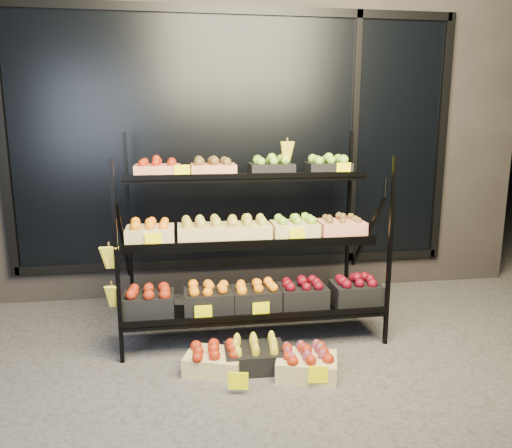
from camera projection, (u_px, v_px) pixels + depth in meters
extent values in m
plane|color=#514F4C|center=(263.00, 363.00, 3.68)|extent=(24.00, 24.00, 0.00)
cube|color=#2D2826|center=(226.00, 121.00, 5.83)|extent=(6.00, 2.00, 3.50)
cube|color=black|center=(236.00, 142.00, 4.89)|extent=(4.20, 0.04, 2.40)
cube|color=black|center=(238.00, 261.00, 5.12)|extent=(4.30, 0.06, 0.08)
cube|color=black|center=(236.00, 10.00, 4.62)|extent=(4.30, 0.06, 0.08)
cube|color=black|center=(3.00, 143.00, 4.55)|extent=(0.08, 0.06, 2.50)
cube|color=black|center=(441.00, 140.00, 5.19)|extent=(0.08, 0.06, 2.50)
cube|color=black|center=(354.00, 141.00, 5.05)|extent=(0.06, 0.06, 2.50)
cylinder|color=black|center=(385.00, 190.00, 5.18)|extent=(0.02, 0.02, 0.25)
cube|color=black|center=(117.00, 265.00, 3.54)|extent=(0.03, 0.03, 1.50)
cube|color=black|center=(390.00, 253.00, 3.85)|extent=(0.03, 0.03, 1.50)
cube|color=black|center=(129.00, 226.00, 4.47)|extent=(0.03, 0.03, 1.66)
cube|color=black|center=(348.00, 219.00, 4.78)|extent=(0.03, 0.03, 1.66)
cube|color=black|center=(256.00, 312.00, 3.96)|extent=(2.05, 0.42, 0.03)
cube|color=black|center=(260.00, 317.00, 3.76)|extent=(2.05, 0.02, 0.05)
cube|color=black|center=(250.00, 242.00, 4.15)|extent=(2.05, 0.40, 0.03)
cube|color=black|center=(253.00, 243.00, 3.96)|extent=(2.05, 0.02, 0.05)
cube|color=black|center=(245.00, 178.00, 4.34)|extent=(2.05, 0.40, 0.03)
cube|color=black|center=(248.00, 176.00, 4.15)|extent=(2.05, 0.02, 0.05)
cube|color=tan|center=(158.00, 171.00, 4.21)|extent=(0.38, 0.28, 0.11)
ellipsoid|color=#9F1B0B|center=(157.00, 161.00, 4.19)|extent=(0.32, 0.24, 0.07)
cube|color=tan|center=(213.00, 170.00, 4.28)|extent=(0.38, 0.28, 0.11)
ellipsoid|color=brown|center=(213.00, 161.00, 4.26)|extent=(0.32, 0.24, 0.07)
cube|color=black|center=(271.00, 170.00, 4.36)|extent=(0.38, 0.28, 0.11)
ellipsoid|color=#86C230|center=(271.00, 160.00, 4.34)|extent=(0.32, 0.24, 0.07)
cube|color=black|center=(328.00, 169.00, 4.44)|extent=(0.38, 0.28, 0.11)
ellipsoid|color=#86C230|center=(328.00, 159.00, 4.42)|extent=(0.32, 0.24, 0.07)
cube|color=#D8C27C|center=(150.00, 235.00, 4.01)|extent=(0.38, 0.28, 0.14)
ellipsoid|color=orange|center=(150.00, 223.00, 3.99)|extent=(0.32, 0.24, 0.07)
cube|color=#D8C27C|center=(201.00, 234.00, 4.07)|extent=(0.38, 0.28, 0.14)
ellipsoid|color=gold|center=(201.00, 222.00, 4.05)|extent=(0.32, 0.24, 0.07)
cube|color=#D8C27C|center=(247.00, 232.00, 4.13)|extent=(0.38, 0.28, 0.14)
ellipsoid|color=gold|center=(247.00, 220.00, 4.11)|extent=(0.32, 0.24, 0.07)
cube|color=#D8C27C|center=(295.00, 230.00, 4.19)|extent=(0.38, 0.28, 0.14)
ellipsoid|color=#86C230|center=(295.00, 219.00, 4.17)|extent=(0.32, 0.24, 0.07)
cube|color=tan|center=(341.00, 229.00, 4.25)|extent=(0.38, 0.28, 0.14)
ellipsoid|color=brown|center=(341.00, 217.00, 4.23)|extent=(0.32, 0.24, 0.07)
cube|color=black|center=(149.00, 305.00, 3.82)|extent=(0.38, 0.28, 0.18)
ellipsoid|color=#9F1B0B|center=(148.00, 290.00, 3.79)|extent=(0.32, 0.24, 0.07)
cube|color=black|center=(209.00, 302.00, 3.89)|extent=(0.38, 0.28, 0.18)
ellipsoid|color=orange|center=(208.00, 287.00, 3.86)|extent=(0.32, 0.24, 0.07)
cube|color=black|center=(256.00, 299.00, 3.94)|extent=(0.38, 0.28, 0.18)
ellipsoid|color=orange|center=(256.00, 285.00, 3.92)|extent=(0.32, 0.24, 0.07)
cube|color=black|center=(302.00, 297.00, 4.00)|extent=(0.38, 0.28, 0.18)
ellipsoid|color=#5E0711|center=(303.00, 283.00, 3.97)|extent=(0.32, 0.24, 0.07)
cube|color=black|center=(355.00, 294.00, 4.07)|extent=(0.38, 0.28, 0.18)
ellipsoid|color=#5E0711|center=(356.00, 280.00, 4.04)|extent=(0.32, 0.24, 0.07)
ellipsoid|color=yellow|center=(109.00, 245.00, 3.53)|extent=(0.14, 0.08, 0.22)
ellipsoid|color=yellow|center=(111.00, 284.00, 3.59)|extent=(0.14, 0.08, 0.22)
ellipsoid|color=yellow|center=(287.00, 141.00, 4.23)|extent=(0.14, 0.08, 0.22)
cube|color=#FFF800|center=(153.00, 241.00, 3.87)|extent=(0.13, 0.01, 0.12)
cube|color=#FFF800|center=(297.00, 236.00, 4.05)|extent=(0.13, 0.01, 0.12)
cube|color=#FFF800|center=(344.00, 170.00, 4.30)|extent=(0.13, 0.01, 0.12)
cube|color=#FFF800|center=(182.00, 172.00, 4.10)|extent=(0.13, 0.01, 0.12)
cube|color=#FFF800|center=(203.00, 313.00, 3.74)|extent=(0.13, 0.01, 0.12)
cube|color=#FFF800|center=(261.00, 310.00, 3.81)|extent=(0.13, 0.01, 0.12)
cube|color=#FFF800|center=(238.00, 387.00, 3.25)|extent=(0.13, 0.01, 0.12)
cube|color=#FFF800|center=(318.00, 380.00, 3.33)|extent=(0.13, 0.01, 0.12)
cube|color=#D8C27C|center=(214.00, 362.00, 3.56)|extent=(0.47, 0.41, 0.14)
ellipsoid|color=#9F1B0B|center=(214.00, 349.00, 3.53)|extent=(0.40, 0.34, 0.07)
cube|color=black|center=(255.00, 358.00, 3.61)|extent=(0.44, 0.33, 0.15)
ellipsoid|color=yellow|center=(255.00, 345.00, 3.58)|extent=(0.37, 0.27, 0.07)
cube|color=#D8C27C|center=(307.00, 366.00, 3.49)|extent=(0.49, 0.41, 0.14)
ellipsoid|color=#9F1B0B|center=(307.00, 353.00, 3.47)|extent=(0.41, 0.35, 0.07)
cube|color=black|center=(304.00, 364.00, 3.54)|extent=(0.45, 0.39, 0.13)
ellipsoid|color=brown|center=(304.00, 351.00, 3.52)|extent=(0.38, 0.33, 0.07)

